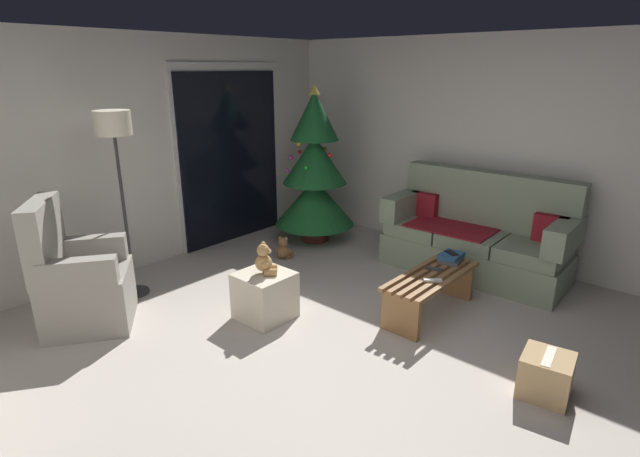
{
  "coord_description": "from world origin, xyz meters",
  "views": [
    {
      "loc": [
        -2.55,
        -1.88,
        2.15
      ],
      "look_at": [
        0.4,
        0.7,
        0.85
      ],
      "focal_mm": 27.46,
      "sensor_mm": 36.0,
      "label": 1
    }
  ],
  "objects": [
    {
      "name": "ground_plane",
      "position": [
        0.0,
        0.0,
        0.0
      ],
      "size": [
        7.0,
        7.0,
        0.0
      ],
      "primitive_type": "plane",
      "color": "#BCB2A8"
    },
    {
      "name": "wall_back",
      "position": [
        0.0,
        3.06,
        1.25
      ],
      "size": [
        5.72,
        0.12,
        2.5
      ],
      "primitive_type": "cube",
      "color": "silver",
      "rests_on": "ground"
    },
    {
      "name": "wall_right",
      "position": [
        2.86,
        0.0,
        1.25
      ],
      "size": [
        0.12,
        6.0,
        2.5
      ],
      "primitive_type": "cube",
      "color": "silver",
      "rests_on": "ground"
    },
    {
      "name": "patio_door_frame",
      "position": [
        1.31,
        2.99,
        1.1
      ],
      "size": [
        1.6,
        0.02,
        2.2
      ],
      "primitive_type": "cube",
      "color": "silver",
      "rests_on": "ground"
    },
    {
      "name": "patio_door_glass",
      "position": [
        1.31,
        2.97,
        1.05
      ],
      "size": [
        1.5,
        0.02,
        2.1
      ],
      "primitive_type": "cube",
      "color": "black",
      "rests_on": "ground"
    },
    {
      "name": "couch",
      "position": [
        2.32,
        0.13,
        0.4
      ],
      "size": [
        0.82,
        1.96,
        1.08
      ],
      "color": "gray",
      "rests_on": "ground"
    },
    {
      "name": "coffee_table",
      "position": [
        1.13,
        0.01,
        0.26
      ],
      "size": [
        1.1,
        0.4,
        0.39
      ],
      "color": "olive",
      "rests_on": "ground"
    },
    {
      "name": "remote_white",
      "position": [
        0.99,
        -0.07,
        0.4
      ],
      "size": [
        0.13,
        0.15,
        0.02
      ],
      "primitive_type": "cube",
      "rotation": [
        0.0,
        0.0,
        3.83
      ],
      "color": "silver",
      "rests_on": "coffee_table"
    },
    {
      "name": "remote_graphite",
      "position": [
        1.22,
        0.05,
        0.4
      ],
      "size": [
        0.08,
        0.16,
        0.02
      ],
      "primitive_type": "cube",
      "rotation": [
        0.0,
        0.0,
        3.38
      ],
      "color": "#333338",
      "rests_on": "coffee_table"
    },
    {
      "name": "book_stack",
      "position": [
        1.52,
        0.02,
        0.43
      ],
      "size": [
        0.28,
        0.24,
        0.08
      ],
      "color": "#4C4C51",
      "rests_on": "coffee_table"
    },
    {
      "name": "cell_phone",
      "position": [
        1.53,
        0.03,
        0.47
      ],
      "size": [
        0.13,
        0.16,
        0.01
      ],
      "primitive_type": "cube",
      "rotation": [
        0.0,
        0.0,
        -0.48
      ],
      "color": "black",
      "rests_on": "book_stack"
    },
    {
      "name": "christmas_tree",
      "position": [
        1.94,
        2.13,
        0.87
      ],
      "size": [
        1.01,
        1.01,
        1.95
      ],
      "color": "#4C1E19",
      "rests_on": "ground"
    },
    {
      "name": "armchair",
      "position": [
        -1.03,
        2.18,
        0.4
      ],
      "size": [
        0.96,
        0.95,
        1.13
      ],
      "color": "gray",
      "rests_on": "ground"
    },
    {
      "name": "floor_lamp",
      "position": [
        -0.43,
        2.43,
        1.51
      ],
      "size": [
        0.32,
        0.32,
        1.78
      ],
      "color": "#2D2D30",
      "rests_on": "ground"
    },
    {
      "name": "ottoman",
      "position": [
        0.09,
        1.09,
        0.21
      ],
      "size": [
        0.44,
        0.44,
        0.43
      ],
      "primitive_type": "cube",
      "color": "beige",
      "rests_on": "ground"
    },
    {
      "name": "teddy_bear_honey",
      "position": [
        0.1,
        1.08,
        0.55
      ],
      "size": [
        0.21,
        0.21,
        0.29
      ],
      "color": "tan",
      "rests_on": "ottoman"
    },
    {
      "name": "teddy_bear_chestnut_by_tree",
      "position": [
        1.19,
        1.96,
        0.12
      ],
      "size": [
        0.21,
        0.21,
        0.29
      ],
      "color": "brown",
      "rests_on": "ground"
    },
    {
      "name": "cardboard_box_taped_mid_floor",
      "position": [
        0.61,
        -1.17,
        0.15
      ],
      "size": [
        0.37,
        0.36,
        0.3
      ],
      "color": "tan",
      "rests_on": "ground"
    }
  ]
}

